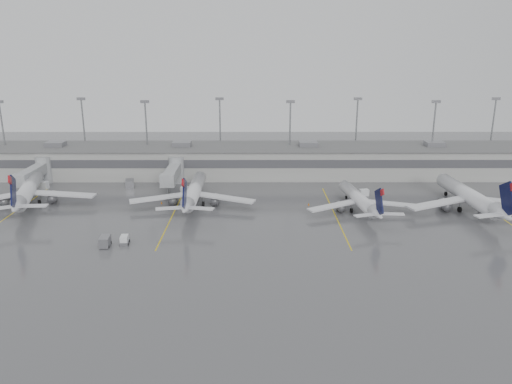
{
  "coord_description": "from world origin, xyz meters",
  "views": [
    {
      "loc": [
        0.29,
        -78.01,
        35.22
      ],
      "look_at": [
        0.46,
        24.0,
        5.0
      ],
      "focal_mm": 35.0,
      "sensor_mm": 36.0,
      "label": 1
    }
  ],
  "objects_px": {
    "jet_far_left": "(27,191)",
    "jet_far_right": "(470,196)",
    "jet_mid_left": "(193,192)",
    "baggage_tug": "(124,241)",
    "jet_mid_right": "(360,200)"
  },
  "relations": [
    {
      "from": "jet_far_left",
      "to": "baggage_tug",
      "type": "height_order",
      "value": "jet_far_left"
    },
    {
      "from": "jet_mid_left",
      "to": "baggage_tug",
      "type": "xyz_separation_m",
      "value": [
        -10.08,
        -22.77,
        -2.58
      ]
    },
    {
      "from": "jet_mid_right",
      "to": "jet_far_right",
      "type": "relative_size",
      "value": 0.81
    },
    {
      "from": "jet_far_left",
      "to": "jet_far_right",
      "type": "relative_size",
      "value": 0.98
    },
    {
      "from": "jet_mid_left",
      "to": "baggage_tug",
      "type": "relative_size",
      "value": 12.33
    },
    {
      "from": "baggage_tug",
      "to": "jet_mid_right",
      "type": "bearing_deg",
      "value": 17.16
    },
    {
      "from": "baggage_tug",
      "to": "jet_mid_left",
      "type": "bearing_deg",
      "value": 61.8
    },
    {
      "from": "jet_mid_right",
      "to": "jet_far_left",
      "type": "bearing_deg",
      "value": 169.17
    },
    {
      "from": "jet_mid_left",
      "to": "baggage_tug",
      "type": "height_order",
      "value": "jet_mid_left"
    },
    {
      "from": "jet_far_left",
      "to": "jet_mid_right",
      "type": "relative_size",
      "value": 1.21
    },
    {
      "from": "jet_far_left",
      "to": "jet_mid_right",
      "type": "height_order",
      "value": "jet_far_left"
    },
    {
      "from": "jet_mid_right",
      "to": "baggage_tug",
      "type": "relative_size",
      "value": 10.63
    },
    {
      "from": "baggage_tug",
      "to": "jet_far_left",
      "type": "bearing_deg",
      "value": 135.73
    },
    {
      "from": "jet_far_left",
      "to": "baggage_tug",
      "type": "xyz_separation_m",
      "value": [
        27.7,
        -23.19,
        -2.79
      ]
    },
    {
      "from": "jet_mid_left",
      "to": "jet_mid_right",
      "type": "bearing_deg",
      "value": -6.16
    }
  ]
}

